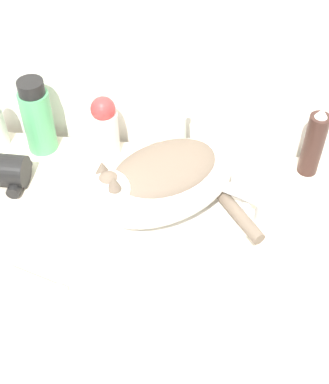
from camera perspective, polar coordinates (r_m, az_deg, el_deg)
vanity_counter at (r=1.54m, az=-1.45°, el=-12.75°), size 0.94×0.50×0.81m
sink_basin at (r=1.19m, az=0.08°, el=-2.05°), size 0.38×0.38×0.06m
cat at (r=1.11m, az=-0.21°, el=1.23°), size 0.40×0.35×0.17m
faucet at (r=1.18m, az=10.31°, el=-1.03°), size 0.14×0.05×0.12m
hairspray_can_black at (r=1.31m, az=15.63°, el=5.00°), size 0.05×0.05×0.19m
lotion_bottle_white at (r=1.32m, az=-6.38°, el=6.90°), size 0.07×0.07×0.17m
mouthwash_bottle at (r=1.35m, az=-13.41°, el=7.75°), size 0.07×0.07×0.20m
soap_pump_bottle at (r=1.30m, az=0.74°, el=5.90°), size 0.07×0.07×0.17m
cream_tube at (r=1.12m, az=-13.69°, el=-9.33°), size 0.14×0.07×0.03m
soap_bar at (r=1.14m, az=13.52°, el=-8.41°), size 0.07×0.05×0.02m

